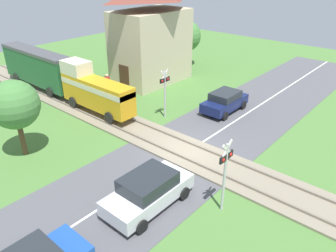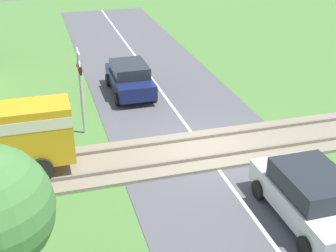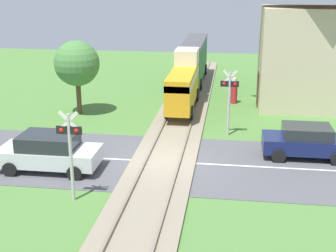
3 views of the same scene
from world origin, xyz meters
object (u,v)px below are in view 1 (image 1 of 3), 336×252
at_px(car_near_crossing, 148,190).
at_px(station_building, 151,35).
at_px(crossing_signal_east_approach, 165,87).
at_px(pedestrian_by_station, 108,85).
at_px(car_far_side, 225,101).
at_px(crossing_signal_west_approach, 225,168).
at_px(train, 59,75).

height_order(car_near_crossing, station_building, station_building).
bearing_deg(car_near_crossing, crossing_signal_east_approach, 36.85).
bearing_deg(pedestrian_by_station, crossing_signal_east_approach, -92.47).
height_order(car_far_side, crossing_signal_east_approach, crossing_signal_east_approach).
relative_size(car_near_crossing, crossing_signal_west_approach, 1.23).
relative_size(car_near_crossing, pedestrian_by_station, 2.48).
distance_m(train, car_far_side, 12.41).
bearing_deg(crossing_signal_west_approach, crossing_signal_east_approach, 55.99).
distance_m(car_far_side, crossing_signal_east_approach, 4.49).
distance_m(crossing_signal_east_approach, pedestrian_by_station, 6.41).
bearing_deg(pedestrian_by_station, train, 146.63).
bearing_deg(station_building, crossing_signal_west_approach, -126.62).
bearing_deg(car_near_crossing, crossing_signal_west_approach, -53.69).
xyz_separation_m(car_near_crossing, crossing_signal_east_approach, (7.22, 5.41, 1.32)).
relative_size(car_far_side, station_building, 0.46).
xyz_separation_m(train, pedestrian_by_station, (2.95, -1.94, -1.11)).
distance_m(crossing_signal_west_approach, pedestrian_by_station, 15.35).
bearing_deg(crossing_signal_west_approach, car_near_crossing, 126.31).
relative_size(station_building, pedestrian_by_station, 4.96).
distance_m(station_building, pedestrian_by_station, 5.67).
relative_size(car_near_crossing, car_far_side, 1.10).
bearing_deg(car_near_crossing, station_building, 42.92).
relative_size(crossing_signal_west_approach, station_building, 0.41).
distance_m(crossing_signal_east_approach, station_building, 7.87).
relative_size(train, car_near_crossing, 3.58).
relative_size(train, crossing_signal_west_approach, 4.42).
bearing_deg(car_far_side, pedestrian_by_station, 109.87).
xyz_separation_m(car_near_crossing, pedestrian_by_station, (7.50, 11.67, -0.05)).
relative_size(train, pedestrian_by_station, 8.89).
xyz_separation_m(train, crossing_signal_east_approach, (2.68, -8.20, 0.26)).
relative_size(car_near_crossing, crossing_signal_east_approach, 1.23).
relative_size(crossing_signal_east_approach, station_building, 0.41).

